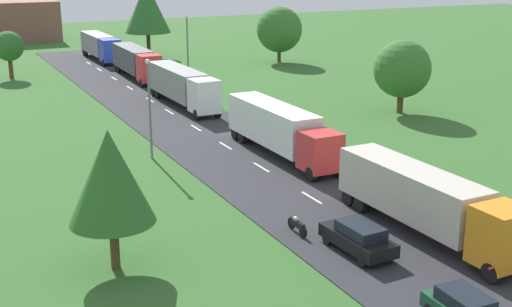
% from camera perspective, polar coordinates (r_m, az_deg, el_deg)
% --- Properties ---
extents(road, '(10.00, 140.00, 0.06)m').
position_cam_1_polar(road, '(46.41, 2.01, -2.15)').
color(road, '#2B2B30').
rests_on(road, ground).
extents(lane_marking_centre, '(0.16, 121.50, 0.01)m').
position_cam_1_polar(lane_marking_centre, '(44.70, 3.27, -2.86)').
color(lane_marking_centre, white).
rests_on(lane_marking_centre, road).
extents(truck_lead, '(2.72, 12.93, 3.46)m').
position_cam_1_polar(truck_lead, '(37.90, 14.02, -3.74)').
color(truck_lead, orange).
rests_on(truck_lead, road).
extents(truck_second, '(2.58, 13.48, 3.71)m').
position_cam_1_polar(truck_second, '(51.13, 2.00, 2.13)').
color(truck_second, red).
rests_on(truck_second, road).
extents(truck_third, '(2.63, 13.85, 3.65)m').
position_cam_1_polar(truck_third, '(68.49, -6.24, 5.77)').
color(truck_third, white).
rests_on(truck_third, road).
extents(truck_fourth, '(2.75, 13.50, 3.61)m').
position_cam_1_polar(truck_fourth, '(84.89, -10.08, 7.69)').
color(truck_fourth, red).
rests_on(truck_fourth, road).
extents(truck_fifth, '(2.62, 13.00, 3.56)m').
position_cam_1_polar(truck_fifth, '(100.52, -12.99, 8.86)').
color(truck_fifth, blue).
rests_on(truck_fifth, road).
extents(car_second, '(2.07, 4.51, 1.60)m').
position_cam_1_polar(car_second, '(35.39, 8.63, -6.99)').
color(car_second, black).
rests_on(car_second, road).
extents(motorcycle_courier, '(0.28, 1.94, 0.91)m').
position_cam_1_polar(motorcycle_courier, '(37.50, 3.48, -6.00)').
color(motorcycle_courier, black).
rests_on(motorcycle_courier, road).
extents(lamppost_second, '(0.36, 0.36, 7.51)m').
position_cam_1_polar(lamppost_second, '(50.63, -8.96, 4.18)').
color(lamppost_second, slate).
rests_on(lamppost_second, ground).
extents(lamppost_third, '(0.36, 0.36, 8.32)m').
position_cam_1_polar(lamppost_third, '(76.67, -5.78, 8.80)').
color(lamppost_third, slate).
rests_on(lamppost_third, ground).
extents(tree_oak, '(6.35, 6.35, 7.76)m').
position_cam_1_polar(tree_oak, '(96.01, 1.98, 10.39)').
color(tree_oak, '#513823').
rests_on(tree_oak, ground).
extents(tree_birch, '(3.64, 3.64, 5.73)m').
position_cam_1_polar(tree_birch, '(89.00, -20.11, 8.46)').
color(tree_birch, '#513823').
rests_on(tree_birch, ground).
extents(tree_maple, '(4.18, 4.18, 7.05)m').
position_cam_1_polar(tree_maple, '(32.74, -12.18, -1.95)').
color(tree_maple, '#513823').
rests_on(tree_maple, ground).
extents(tree_pine, '(6.62, 6.62, 10.99)m').
position_cam_1_polar(tree_pine, '(100.72, -9.17, 12.06)').
color(tree_pine, '#513823').
rests_on(tree_pine, ground).
extents(tree_elm, '(5.50, 5.50, 7.03)m').
position_cam_1_polar(tree_elm, '(66.35, 12.21, 6.97)').
color(tree_elm, '#513823').
rests_on(tree_elm, ground).
extents(distant_building, '(15.30, 9.99, 6.79)m').
position_cam_1_polar(distant_building, '(127.80, -19.89, 10.45)').
color(distant_building, brown).
rests_on(distant_building, ground).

